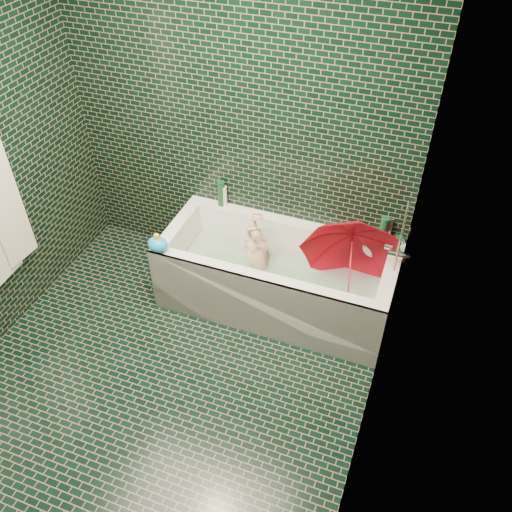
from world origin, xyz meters
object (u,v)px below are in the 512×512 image
at_px(bath_toy, 158,244).
at_px(bathtub, 276,283).
at_px(umbrella, 350,266).
at_px(rubber_duck, 379,237).
at_px(child, 260,265).

bearing_deg(bath_toy, bathtub, 6.56).
height_order(bathtub, umbrella, umbrella).
bearing_deg(bath_toy, umbrella, -1.62).
xyz_separation_m(umbrella, rubber_duck, (0.13, 0.32, 0.05)).
height_order(umbrella, rubber_duck, umbrella).
distance_m(bathtub, bath_toy, 0.93).
xyz_separation_m(bathtub, child, (-0.15, 0.04, 0.10)).
xyz_separation_m(child, bath_toy, (-0.63, -0.36, 0.30)).
xyz_separation_m(bathtub, rubber_duck, (0.66, 0.33, 0.38)).
bearing_deg(bathtub, rubber_duck, 26.47).
bearing_deg(bathtub, umbrella, 1.15).
xyz_separation_m(umbrella, bath_toy, (-1.30, -0.33, 0.07)).
height_order(bathtub, child, bathtub).
bearing_deg(rubber_duck, bathtub, -129.82).
xyz_separation_m(child, umbrella, (0.68, -0.03, 0.23)).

